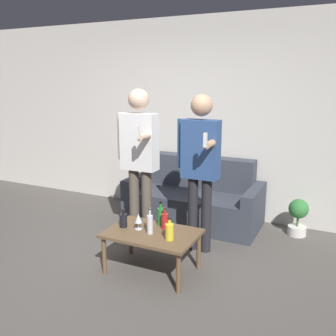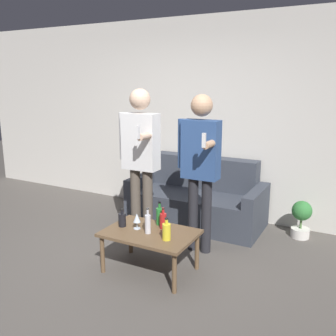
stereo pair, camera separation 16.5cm
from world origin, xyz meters
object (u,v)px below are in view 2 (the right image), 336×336
Objects in this scene: bottle_orange at (148,223)px; person_standing_right at (200,160)px; couch at (197,200)px; coffee_table at (150,236)px; person_standing_left at (140,152)px.

bottle_orange is 0.15× the size of person_standing_right.
bottle_orange is at bearing -85.25° from couch.
person_standing_right is at bearing 70.83° from bottle_orange.
person_standing_left is at bearing 128.25° from coffee_table.
couch reaches higher than bottle_orange.
person_standing_right reaches higher than coffee_table.
person_standing_right is at bearing -65.27° from couch.
person_standing_right is at bearing 1.76° from person_standing_left.
couch is at bearing 114.73° from person_standing_right.
person_standing_left is (-0.50, 0.63, 0.69)m from coffee_table.
coffee_table is 3.49× the size of bottle_orange.
person_standing_left is at bearing -114.71° from couch.
coffee_table is 0.50× the size of person_standing_left.
person_standing_right is (0.24, 0.69, 0.52)m from bottle_orange.
couch is 1.95× the size of coffee_table.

